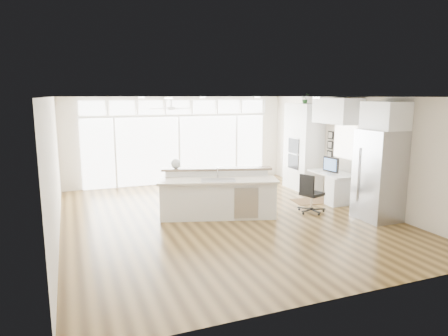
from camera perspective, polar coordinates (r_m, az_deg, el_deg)
name	(u,v)px	position (r m, az deg, el deg)	size (l,w,h in m)	color
floor	(225,218)	(9.15, 0.18, -7.11)	(7.00, 8.00, 0.02)	#483116
ceiling	(225,97)	(8.73, 0.19, 10.13)	(7.00, 8.00, 0.02)	silver
wall_back	(178,140)	(12.61, -6.55, 3.96)	(7.00, 0.04, 2.70)	beige
wall_front	(339,203)	(5.40, 16.10, -4.85)	(7.00, 0.04, 2.70)	beige
wall_left	(54,169)	(8.23, -23.09, -0.15)	(0.04, 8.00, 2.70)	beige
wall_right	(354,151)	(10.62, 18.03, 2.35)	(0.04, 8.00, 2.70)	beige
glass_wall	(179,150)	(12.59, -6.45, 2.57)	(5.80, 0.06, 2.08)	white
transom_row	(178,107)	(12.48, -6.57, 8.64)	(5.90, 0.06, 0.40)	white
desk_window	(345,142)	(10.81, 16.92, 3.60)	(0.04, 0.85, 0.85)	white
ceiling_fan	(171,105)	(11.25, -7.55, 8.95)	(1.16, 1.16, 0.32)	white
recessed_lights	(222,98)	(8.91, -0.29, 10.00)	(3.40, 3.00, 0.02)	white
oven_cabinet	(303,147)	(11.89, 11.27, 2.96)	(0.64, 1.20, 2.50)	white
desk_nook	(332,187)	(10.80, 15.22, -2.62)	(0.72, 1.30, 0.76)	white
upper_cabinets	(337,111)	(10.57, 15.90, 7.87)	(0.64, 1.30, 0.64)	white
refrigerator	(379,175)	(9.42, 21.27, -0.96)	(0.76, 0.90, 2.00)	#A7A8AC
fridge_cabinet	(385,116)	(9.31, 22.06, 6.93)	(0.64, 0.90, 0.60)	white
framed_photos	(330,145)	(11.31, 14.94, 3.21)	(0.06, 0.22, 0.80)	black
kitchen_island	(218,194)	(9.03, -0.87, -3.76)	(2.68, 1.01, 1.06)	white
rug	(311,201)	(10.72, 12.29, -4.65)	(0.90, 0.65, 0.01)	#382211
office_chair	(312,193)	(9.62, 12.45, -3.56)	(0.48, 0.44, 0.92)	black
fishbowl	(176,164)	(9.28, -6.90, 0.64)	(0.23, 0.23, 0.23)	silver
monitor	(331,165)	(10.64, 15.03, 0.48)	(0.09, 0.52, 0.43)	black
keyboard	(325,173)	(10.57, 14.23, -0.70)	(0.11, 0.28, 0.01)	white
potted_plant	(305,100)	(11.79, 11.51, 9.53)	(0.26, 0.28, 0.22)	#2A5C27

